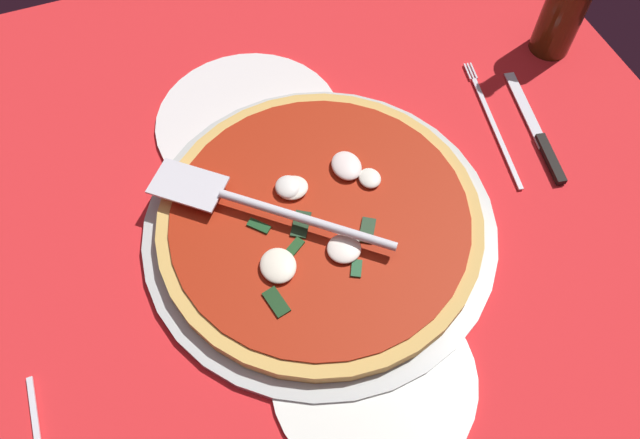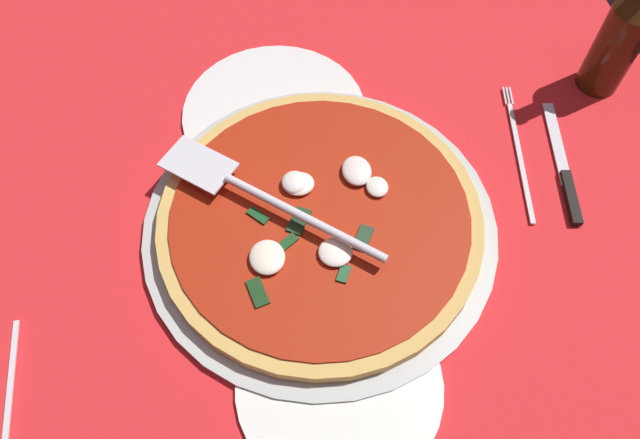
# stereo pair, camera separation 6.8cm
# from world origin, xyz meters

# --- Properties ---
(ground_plane) EXTENTS (1.07, 1.07, 0.01)m
(ground_plane) POSITION_xyz_m (0.00, 0.00, -0.00)
(ground_plane) COLOR red
(pizza_pan) EXTENTS (0.41, 0.41, 0.01)m
(pizza_pan) POSITION_xyz_m (-0.02, 0.04, 0.01)
(pizza_pan) COLOR #B2B9B7
(pizza_pan) RESTS_ON ground_plane
(dinner_plate_left) EXTENTS (0.24, 0.24, 0.01)m
(dinner_plate_left) POSITION_xyz_m (-0.20, 0.01, 0.01)
(dinner_plate_left) COLOR white
(dinner_plate_left) RESTS_ON ground_plane
(dinner_plate_right) EXTENTS (0.21, 0.21, 0.01)m
(dinner_plate_right) POSITION_xyz_m (0.17, 0.03, 0.01)
(dinner_plate_right) COLOR white
(dinner_plate_right) RESTS_ON ground_plane
(pizza) EXTENTS (0.37, 0.37, 0.03)m
(pizza) POSITION_xyz_m (-0.02, 0.04, 0.02)
(pizza) COLOR tan
(pizza) RESTS_ON pizza_pan
(pizza_server) EXTENTS (0.21, 0.24, 0.01)m
(pizza_server) POSITION_xyz_m (-0.04, -0.02, 0.05)
(pizza_server) COLOR silver
(pizza_server) RESTS_ON pizza
(place_setting_far) EXTENTS (0.23, 0.15, 0.01)m
(place_setting_far) POSITION_xyz_m (-0.07, 0.33, 0.00)
(place_setting_far) COLOR silver
(place_setting_far) RESTS_ON ground_plane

